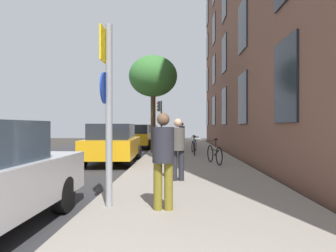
% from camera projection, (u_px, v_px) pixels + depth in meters
% --- Properties ---
extents(ground_plane, '(41.80, 41.80, 0.00)m').
position_uv_depth(ground_plane, '(121.00, 155.00, 15.80)').
color(ground_plane, '#332D28').
extents(road_asphalt, '(7.00, 38.00, 0.01)m').
position_uv_depth(road_asphalt, '(83.00, 154.00, 15.87)').
color(road_asphalt, '#2D2D30').
rests_on(road_asphalt, ground).
extents(sidewalk, '(4.20, 38.00, 0.12)m').
position_uv_depth(sidewalk, '(186.00, 154.00, 15.69)').
color(sidewalk, gray).
rests_on(sidewalk, ground).
extents(sign_post, '(0.15, 0.60, 3.24)m').
position_uv_depth(sign_post, '(108.00, 100.00, 5.25)').
color(sign_post, gray).
rests_on(sign_post, sidewalk).
extents(traffic_light, '(0.43, 0.24, 3.43)m').
position_uv_depth(traffic_light, '(160.00, 114.00, 23.39)').
color(traffic_light, black).
rests_on(traffic_light, sidewalk).
extents(tree_near, '(2.63, 2.63, 5.25)m').
position_uv_depth(tree_near, '(153.00, 77.00, 16.01)').
color(tree_near, '#4C3823').
rests_on(tree_near, sidewalk).
extents(bicycle_0, '(0.51, 1.64, 0.96)m').
position_uv_depth(bicycle_0, '(215.00, 154.00, 11.10)').
color(bicycle_0, black).
rests_on(bicycle_0, sidewalk).
extents(bicycle_1, '(0.42, 1.64, 0.94)m').
position_uv_depth(bicycle_1, '(195.00, 147.00, 14.66)').
color(bicycle_1, black).
rests_on(bicycle_1, sidewalk).
extents(bicycle_2, '(0.50, 1.62, 0.92)m').
position_uv_depth(bicycle_2, '(194.00, 145.00, 16.30)').
color(bicycle_2, black).
rests_on(bicycle_2, sidewalk).
extents(pedestrian_0, '(0.44, 0.44, 1.65)m').
position_uv_depth(pedestrian_0, '(163.00, 154.00, 5.01)').
color(pedestrian_0, olive).
rests_on(pedestrian_0, sidewalk).
extents(pedestrian_1, '(0.44, 0.44, 1.62)m').
position_uv_depth(pedestrian_1, '(178.00, 145.00, 7.69)').
color(pedestrian_1, '#26262D').
rests_on(pedestrian_1, sidewalk).
extents(pedestrian_2, '(0.52, 0.52, 1.65)m').
position_uv_depth(pedestrian_2, '(182.00, 133.00, 19.59)').
color(pedestrian_2, olive).
rests_on(pedestrian_2, sidewalk).
extents(car_1, '(2.05, 4.36, 1.62)m').
position_uv_depth(car_1, '(113.00, 143.00, 12.07)').
color(car_1, orange).
rests_on(car_1, road_asphalt).
extents(car_2, '(1.99, 4.37, 1.62)m').
position_uv_depth(car_2, '(139.00, 136.00, 20.39)').
color(car_2, orange).
rests_on(car_2, road_asphalt).
extents(car_3, '(1.79, 4.03, 1.62)m').
position_uv_depth(car_3, '(149.00, 133.00, 28.73)').
color(car_3, red).
rests_on(car_3, road_asphalt).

